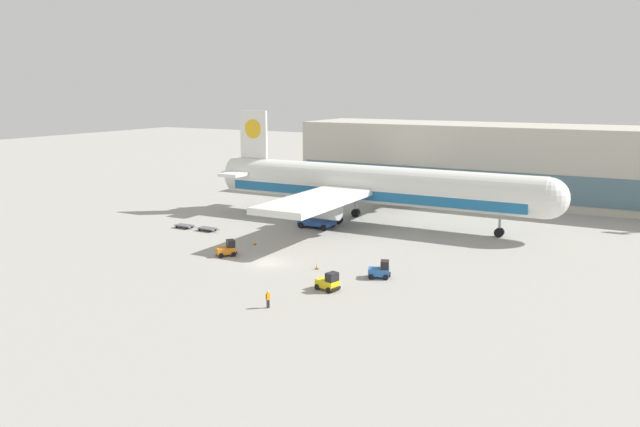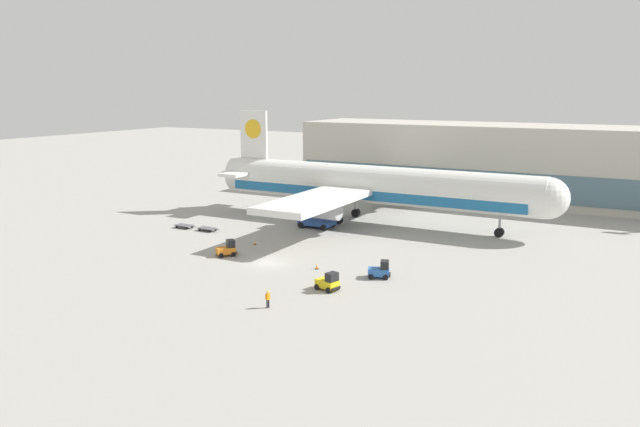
# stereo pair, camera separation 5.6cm
# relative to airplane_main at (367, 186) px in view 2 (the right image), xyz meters

# --- Properties ---
(ground_plane) EXTENTS (400.00, 400.00, 0.00)m
(ground_plane) POSITION_rel_airplane_main_xyz_m (-0.53, -26.96, -5.84)
(ground_plane) COLOR #9E9B93
(terminal_building) EXTENTS (90.00, 18.20, 14.00)m
(terminal_building) POSITION_rel_airplane_main_xyz_m (19.76, 32.19, 1.15)
(terminal_building) COLOR #BCB7A8
(terminal_building) RESTS_ON ground_plane
(airplane_main) EXTENTS (58.05, 48.05, 17.00)m
(airplane_main) POSITION_rel_airplane_main_xyz_m (0.00, 0.00, 0.00)
(airplane_main) COLOR white
(airplane_main) RESTS_ON ground_plane
(scissor_lift_loader) EXTENTS (5.22, 3.39, 5.08)m
(scissor_lift_loader) POSITION_rel_airplane_main_xyz_m (-5.04, -6.93, -3.88)
(scissor_lift_loader) COLOR #284C99
(scissor_lift_loader) RESTS_ON ground_plane
(baggage_tug_foreground) EXTENTS (2.71, 2.13, 2.00)m
(baggage_tug_foreground) POSITION_rel_airplane_main_xyz_m (10.68, -32.52, -4.96)
(baggage_tug_foreground) COLOR yellow
(baggage_tug_foreground) RESTS_ON ground_plane
(baggage_tug_mid) EXTENTS (2.65, 2.80, 2.00)m
(baggage_tug_mid) POSITION_rel_airplane_main_xyz_m (-6.92, -26.63, -4.96)
(baggage_tug_mid) COLOR orange
(baggage_tug_mid) RESTS_ON ground_plane
(baggage_tug_far) EXTENTS (2.77, 2.32, 2.00)m
(baggage_tug_far) POSITION_rel_airplane_main_xyz_m (13.67, -25.97, -4.96)
(baggage_tug_far) COLOR #2D66B7
(baggage_tug_far) RESTS_ON ground_plane
(baggage_dolly_lead) EXTENTS (3.72, 1.58, 0.48)m
(baggage_dolly_lead) POSITION_rel_airplane_main_xyz_m (-22.27, -17.00, -5.45)
(baggage_dolly_lead) COLOR #56565B
(baggage_dolly_lead) RESTS_ON ground_plane
(baggage_dolly_second) EXTENTS (3.72, 1.58, 0.48)m
(baggage_dolly_second) POSITION_rel_airplane_main_xyz_m (-17.93, -16.89, -5.45)
(baggage_dolly_second) COLOR #56565B
(baggage_dolly_second) RESTS_ON ground_plane
(ground_crew_near) EXTENTS (0.32, 0.55, 1.73)m
(ground_crew_near) POSITION_rel_airplane_main_xyz_m (8.13, -40.02, -4.82)
(ground_crew_near) COLOR black
(ground_crew_near) RESTS_ON ground_plane
(traffic_cone_near) EXTENTS (0.40, 0.40, 0.70)m
(traffic_cone_near) POSITION_rel_airplane_main_xyz_m (5.82, -26.33, -5.50)
(traffic_cone_near) COLOR black
(traffic_cone_near) RESTS_ON ground_plane
(traffic_cone_far) EXTENTS (0.40, 0.40, 0.60)m
(traffic_cone_far) POSITION_rel_airplane_main_xyz_m (-7.13, -20.26, -5.55)
(traffic_cone_far) COLOR black
(traffic_cone_far) RESTS_ON ground_plane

